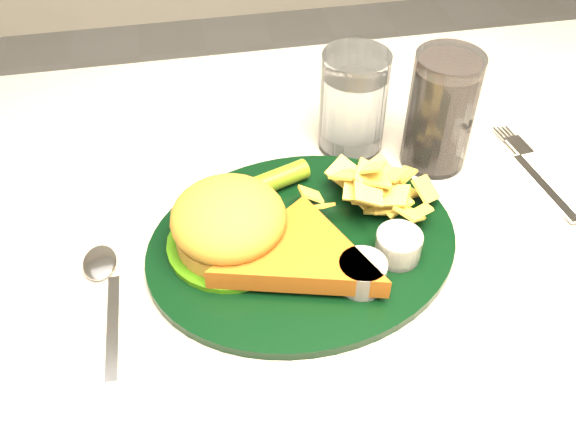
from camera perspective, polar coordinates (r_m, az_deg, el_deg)
name	(u,v)px	position (r m, az deg, el deg)	size (l,w,h in m)	color
table	(306,423)	(0.97, 1.64, -17.92)	(1.20, 0.80, 0.75)	#ADA69C
dinner_plate	(303,222)	(0.64, 1.36, -0.52)	(0.32, 0.27, 0.07)	black
water_glass	(353,102)	(0.76, 5.82, 10.01)	(0.08, 0.08, 0.12)	silver
cola_glass	(441,111)	(0.74, 13.42, 9.03)	(0.08, 0.08, 0.14)	black
fork_napkin	(541,182)	(0.78, 21.57, 2.81)	(0.12, 0.15, 0.01)	white
spoon	(112,325)	(0.61, -15.34, -9.29)	(0.04, 0.16, 0.01)	silver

